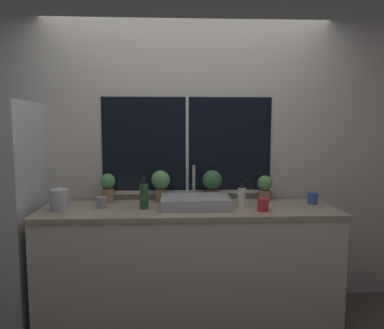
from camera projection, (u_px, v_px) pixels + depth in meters
name	position (u px, v px, depth m)	size (l,w,h in m)	color
wall_back	(187.00, 151.00, 3.36)	(8.00, 0.09, 2.70)	#BCB7AD
wall_right	(379.00, 146.00, 4.25)	(0.06, 7.00, 2.70)	#BCB7AD
counter	(189.00, 263.00, 3.06)	(2.38, 0.66, 0.92)	beige
sink	(195.00, 202.00, 3.02)	(0.55, 0.42, 0.32)	#ADADB2
potted_plant_far_left	(108.00, 186.00, 3.21)	(0.13, 0.13, 0.25)	#9E6B4C
potted_plant_center_left	(161.00, 183.00, 3.23)	(0.16, 0.16, 0.27)	#9E6B4C
potted_plant_center_right	(212.00, 183.00, 3.26)	(0.17, 0.17, 0.27)	#9E6B4C
potted_plant_far_right	(265.00, 187.00, 3.28)	(0.13, 0.13, 0.22)	#9E6B4C
soap_bottle	(242.00, 197.00, 3.06)	(0.06, 0.06, 0.19)	white
bottle_tall	(144.00, 195.00, 2.96)	(0.07, 0.07, 0.26)	#235128
mug_blue	(313.00, 198.00, 3.15)	(0.08, 0.08, 0.10)	#3351AD
mug_grey	(101.00, 202.00, 3.00)	(0.09, 0.09, 0.09)	gray
mug_red	(263.00, 205.00, 2.89)	(0.09, 0.09, 0.10)	#B72D28
kettle	(59.00, 199.00, 2.89)	(0.14, 0.14, 0.19)	#B2B2B7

